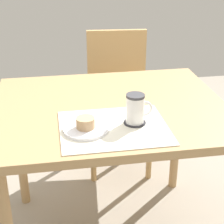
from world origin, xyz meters
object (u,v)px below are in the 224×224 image
at_px(pastry_plate, 86,129).
at_px(pastry, 86,123).
at_px(dining_table, 111,123).
at_px(wooden_chair, 118,93).
at_px(coffee_mug, 136,108).

height_order(pastry_plate, pastry, pastry).
xyz_separation_m(dining_table, wooden_chair, (0.17, 0.74, -0.17)).
xyz_separation_m(dining_table, pastry, (-0.13, -0.22, 0.13)).
bearing_deg(pastry_plate, coffee_mug, 7.98).
relative_size(wooden_chair, pastry_plate, 5.07).
xyz_separation_m(pastry_plate, coffee_mug, (0.20, 0.03, 0.06)).
bearing_deg(dining_table, wooden_chair, 77.06).
distance_m(pastry, coffee_mug, 0.20).
relative_size(wooden_chair, pastry, 12.43).
distance_m(dining_table, coffee_mug, 0.26).
bearing_deg(wooden_chair, pastry, 77.43).
relative_size(pastry_plate, coffee_mug, 1.48).
height_order(wooden_chair, coffee_mug, same).
xyz_separation_m(pastry_plate, pastry, (0.00, 0.00, 0.03)).
bearing_deg(coffee_mug, dining_table, 108.48).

